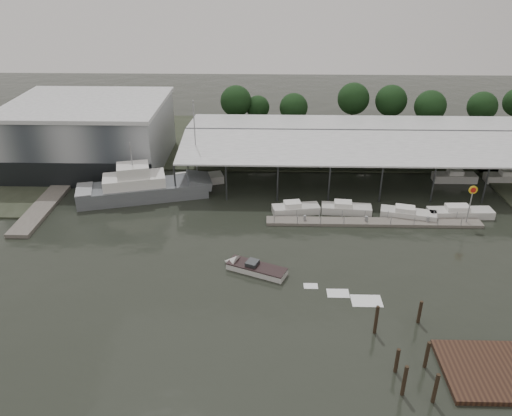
{
  "coord_description": "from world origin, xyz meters",
  "views": [
    {
      "loc": [
        1.09,
        -47.54,
        31.57
      ],
      "look_at": [
        -0.35,
        9.18,
        2.5
      ],
      "focal_mm": 35.0,
      "sensor_mm": 36.0,
      "label": 1
    }
  ],
  "objects_px": {
    "shell_fuel_sign": "(472,198)",
    "grey_trawler": "(144,188)",
    "speedboat_underway": "(252,268)",
    "white_sailboat": "(194,180)"
  },
  "relations": [
    {
      "from": "shell_fuel_sign",
      "to": "speedboat_underway",
      "type": "bearing_deg",
      "value": -157.77
    },
    {
      "from": "grey_trawler",
      "to": "speedboat_underway",
      "type": "xyz_separation_m",
      "value": [
        16.09,
        -18.25,
        -1.19
      ]
    },
    {
      "from": "shell_fuel_sign",
      "to": "speedboat_underway",
      "type": "distance_m",
      "value": 29.99
    },
    {
      "from": "grey_trawler",
      "to": "speedboat_underway",
      "type": "bearing_deg",
      "value": -63.63
    },
    {
      "from": "shell_fuel_sign",
      "to": "grey_trawler",
      "type": "bearing_deg",
      "value": 170.91
    },
    {
      "from": "shell_fuel_sign",
      "to": "white_sailboat",
      "type": "distance_m",
      "value": 39.22
    },
    {
      "from": "speedboat_underway",
      "to": "white_sailboat",
      "type": "bearing_deg",
      "value": -43.95
    },
    {
      "from": "white_sailboat",
      "to": "speedboat_underway",
      "type": "relative_size",
      "value": 0.76
    },
    {
      "from": "grey_trawler",
      "to": "white_sailboat",
      "type": "height_order",
      "value": "white_sailboat"
    },
    {
      "from": "grey_trawler",
      "to": "speedboat_underway",
      "type": "relative_size",
      "value": 1.12
    }
  ]
}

